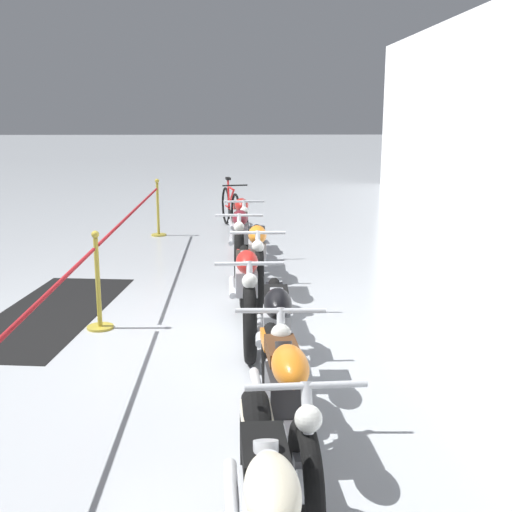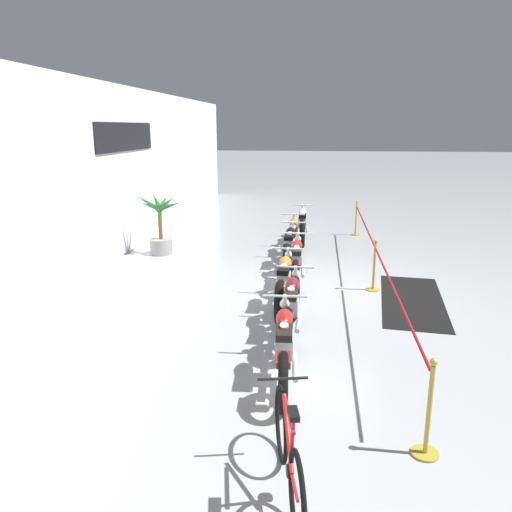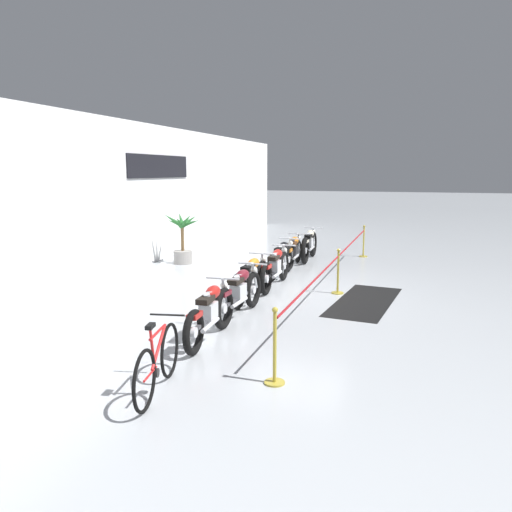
# 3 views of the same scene
# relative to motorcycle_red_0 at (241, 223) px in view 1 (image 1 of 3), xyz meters

# --- Properties ---
(ground_plane) EXTENTS (120.00, 120.00, 0.00)m
(ground_plane) POSITION_rel_motorcycle_red_0_xyz_m (4.04, -0.47, -0.47)
(ground_plane) COLOR #B2B7BC
(motorcycle_red_0) EXTENTS (2.16, 0.62, 0.94)m
(motorcycle_red_0) POSITION_rel_motorcycle_red_0_xyz_m (0.00, 0.00, 0.00)
(motorcycle_red_0) COLOR black
(motorcycle_red_0) RESTS_ON ground
(motorcycle_maroon_1) EXTENTS (2.29, 0.62, 0.95)m
(motorcycle_maroon_1) POSITION_rel_motorcycle_red_0_xyz_m (1.39, -0.02, 0.01)
(motorcycle_maroon_1) COLOR black
(motorcycle_maroon_1) RESTS_ON ground
(motorcycle_orange_2) EXTENTS (2.28, 0.62, 0.96)m
(motorcycle_orange_2) POSITION_rel_motorcycle_red_0_xyz_m (2.67, 0.19, 0.00)
(motorcycle_orange_2) COLOR black
(motorcycle_orange_2) RESTS_ON ground
(motorcycle_red_3) EXTENTS (2.39, 0.62, 0.95)m
(motorcycle_red_3) POSITION_rel_motorcycle_red_0_xyz_m (4.08, 0.03, 0.01)
(motorcycle_red_3) COLOR black
(motorcycle_red_3) RESTS_ON ground
(motorcycle_black_4) EXTENTS (2.32, 0.62, 0.94)m
(motorcycle_black_4) POSITION_rel_motorcycle_red_0_xyz_m (5.47, 0.26, 0.01)
(motorcycle_black_4) COLOR black
(motorcycle_black_4) RESTS_ON ground
(motorcycle_orange_5) EXTENTS (2.25, 0.62, 0.93)m
(motorcycle_orange_5) POSITION_rel_motorcycle_red_0_xyz_m (6.71, 0.24, 0.01)
(motorcycle_orange_5) COLOR black
(motorcycle_orange_5) RESTS_ON ground
(bicycle) EXTENTS (1.75, 0.52, 0.98)m
(bicycle) POSITION_rel_motorcycle_red_0_xyz_m (-2.08, -0.19, -0.06)
(bicycle) COLOR black
(bicycle) RESTS_ON ground
(stanchion_far_left) EXTENTS (10.61, 0.28, 1.05)m
(stanchion_far_left) POSITION_rel_motorcycle_red_0_xyz_m (2.51, -1.52, 0.27)
(stanchion_far_left) COLOR gold
(stanchion_far_left) RESTS_ON ground
(stanchion_mid_left) EXTENTS (0.28, 0.28, 1.05)m
(stanchion_mid_left) POSITION_rel_motorcycle_red_0_xyz_m (3.90, -1.52, -0.11)
(stanchion_mid_left) COLOR gold
(stanchion_mid_left) RESTS_ON ground
(floor_banner) EXTENTS (3.18, 1.45, 0.01)m
(floor_banner) POSITION_rel_motorcycle_red_0_xyz_m (3.35, -2.20, -0.46)
(floor_banner) COLOR black
(floor_banner) RESTS_ON ground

